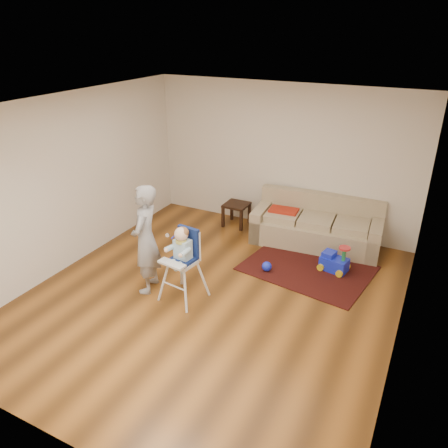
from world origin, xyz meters
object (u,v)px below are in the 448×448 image
at_px(toy_ball, 267,266).
at_px(high_chair, 183,265).
at_px(adult, 146,240).
at_px(sofa, 316,222).
at_px(side_table, 236,214).
at_px(ride_on_toy, 335,257).

relative_size(toy_ball, high_chair, 0.14).
relative_size(toy_ball, adult, 0.10).
xyz_separation_m(sofa, side_table, (-1.60, 0.09, -0.20)).
relative_size(side_table, ride_on_toy, 0.97).
relative_size(ride_on_toy, high_chair, 0.41).
bearing_deg(high_chair, toy_ball, 64.50).
xyz_separation_m(sofa, ride_on_toy, (0.54, -0.77, -0.18)).
bearing_deg(toy_ball, sofa, 72.31).
bearing_deg(ride_on_toy, high_chair, -124.49).
height_order(high_chair, adult, adult).
height_order(sofa, side_table, sofa).
relative_size(sofa, ride_on_toy, 4.96).
distance_m(high_chair, adult, 0.65).
height_order(side_table, ride_on_toy, ride_on_toy).
bearing_deg(side_table, adult, -94.11).
relative_size(sofa, high_chair, 2.01).
relative_size(ride_on_toy, toy_ball, 2.90).
bearing_deg(ride_on_toy, sofa, 135.59).
relative_size(sofa, side_table, 5.09).
bearing_deg(side_table, sofa, -3.37).
bearing_deg(side_table, toy_ball, -49.04).
distance_m(sofa, adult, 3.11).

